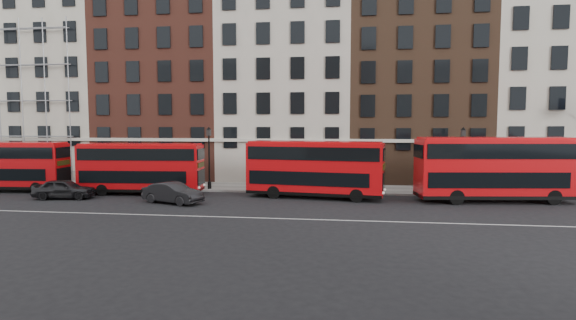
# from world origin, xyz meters

# --- Properties ---
(ground) EXTENTS (120.00, 120.00, 0.00)m
(ground) POSITION_xyz_m (0.00, 0.00, 0.00)
(ground) COLOR black
(ground) RESTS_ON ground
(pavement) EXTENTS (80.00, 5.00, 0.15)m
(pavement) POSITION_xyz_m (0.00, 10.50, 0.07)
(pavement) COLOR gray
(pavement) RESTS_ON ground
(kerb) EXTENTS (80.00, 0.30, 0.16)m
(kerb) POSITION_xyz_m (0.00, 8.00, 0.08)
(kerb) COLOR gray
(kerb) RESTS_ON ground
(road_centre_line) EXTENTS (70.00, 0.12, 0.01)m
(road_centre_line) POSITION_xyz_m (0.00, -2.00, 0.01)
(road_centre_line) COLOR white
(road_centre_line) RESTS_ON ground
(building_terrace) EXTENTS (64.00, 11.95, 22.00)m
(building_terrace) POSITION_xyz_m (-0.31, 17.88, 10.24)
(building_terrace) COLOR #AFA997
(building_terrace) RESTS_ON ground
(bus_a) EXTENTS (10.11, 3.15, 4.18)m
(bus_a) POSITION_xyz_m (-22.44, 5.85, 2.24)
(bus_a) COLOR red
(bus_a) RESTS_ON ground
(bus_b) EXTENTS (10.01, 3.05, 4.15)m
(bus_b) POSITION_xyz_m (-10.41, 5.85, 2.22)
(bus_b) COLOR red
(bus_b) RESTS_ON ground
(bus_c) EXTENTS (10.69, 3.93, 4.39)m
(bus_c) POSITION_xyz_m (3.71, 5.86, 2.36)
(bus_c) COLOR red
(bus_c) RESTS_ON ground
(bus_d) EXTENTS (11.56, 4.08, 4.76)m
(bus_d) POSITION_xyz_m (16.94, 5.85, 2.55)
(bus_d) COLOR red
(bus_d) RESTS_ON ground
(car_rear) EXTENTS (4.70, 2.48, 1.52)m
(car_rear) POSITION_xyz_m (-15.26, 2.97, 0.76)
(car_rear) COLOR #232326
(car_rear) RESTS_ON ground
(car_front) EXTENTS (4.86, 3.06, 1.51)m
(car_front) POSITION_xyz_m (-6.26, 2.21, 0.76)
(car_front) COLOR black
(car_front) RESTS_ON ground
(lamp_post_left) EXTENTS (0.44, 0.44, 5.33)m
(lamp_post_left) POSITION_xyz_m (-5.55, 8.64, 3.08)
(lamp_post_left) COLOR black
(lamp_post_left) RESTS_ON pavement
(lamp_post_right) EXTENTS (0.44, 0.44, 5.33)m
(lamp_post_right) POSITION_xyz_m (15.41, 9.05, 3.08)
(lamp_post_right) COLOR black
(lamp_post_right) RESTS_ON pavement
(iron_railings) EXTENTS (6.60, 0.06, 1.00)m
(iron_railings) POSITION_xyz_m (0.00, 12.70, 0.65)
(iron_railings) COLOR black
(iron_railings) RESTS_ON pavement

